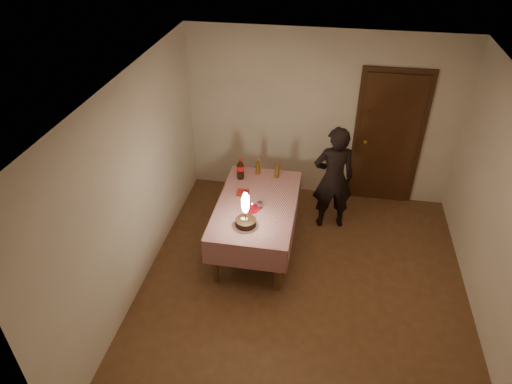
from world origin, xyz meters
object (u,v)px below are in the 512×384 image
amber_bottle_right (277,170)px  photographer (333,178)px  clear_cup (260,205)px  dining_table (257,209)px  cola_bottle (240,169)px  red_cup (246,196)px  red_plate (251,209)px  amber_bottle_left (258,167)px  birthday_cake (246,217)px

amber_bottle_right → photographer: photographer is taller
clear_cup → photographer: (0.90, 0.79, 0.00)m
dining_table → cola_bottle: cola_bottle is taller
red_cup → clear_cup: size_ratio=1.11×
red_plate → amber_bottle_left: amber_bottle_left is taller
red_cup → amber_bottle_right: (0.33, 0.59, 0.07)m
cola_bottle → amber_bottle_right: cola_bottle is taller
red_plate → amber_bottle_left: bearing=94.2°
dining_table → red_cup: bearing=157.3°
red_plate → photographer: bearing=39.7°
dining_table → photographer: size_ratio=1.09×
red_plate → amber_bottle_left: 0.86m
amber_bottle_right → photographer: size_ratio=0.16×
red_cup → amber_bottle_right: 0.68m
dining_table → amber_bottle_left: 0.75m
birthday_cake → amber_bottle_left: (-0.06, 1.19, -0.01)m
birthday_cake → cola_bottle: size_ratio=1.50×
birthday_cake → amber_bottle_left: size_ratio=1.87×
red_plate → clear_cup: (0.10, 0.04, 0.04)m
red_cup → photographer: size_ratio=0.06×
amber_bottle_right → clear_cup: bearing=-98.7°
clear_cup → cola_bottle: cola_bottle is taller
birthday_cake → red_plate: 0.36m
dining_table → birthday_cake: (-0.05, -0.48, 0.23)m
dining_table → red_cup: size_ratio=17.20×
red_cup → amber_bottle_left: amber_bottle_left is taller
dining_table → birthday_cake: bearing=-96.2°
amber_bottle_right → photographer: (0.79, 0.04, -0.07)m
red_cup → clear_cup: (0.21, -0.16, -0.01)m
red_plate → amber_bottle_right: amber_bottle_right is taller
dining_table → photographer: bearing=35.9°
dining_table → birthday_cake: size_ratio=3.61×
amber_bottle_right → birthday_cake: bearing=-101.2°
dining_table → cola_bottle: bearing=120.5°
dining_table → photographer: photographer is taller
cola_bottle → photographer: bearing=6.4°
cola_bottle → clear_cup: bearing=-59.5°
cola_bottle → amber_bottle_left: 0.27m
amber_bottle_left → photographer: bearing=-0.8°
birthday_cake → red_cup: birthday_cake is taller
dining_table → amber_bottle_left: (-0.11, 0.71, 0.22)m
dining_table → amber_bottle_right: size_ratio=6.75×
red_plate → amber_bottle_right: (0.22, 0.80, 0.11)m
clear_cup → amber_bottle_right: amber_bottle_right is taller
red_cup → photographer: 1.28m
amber_bottle_left → amber_bottle_right: bearing=-10.6°
clear_cup → photographer: bearing=41.2°
clear_cup → amber_bottle_left: size_ratio=0.35×
dining_table → red_plate: 0.18m
dining_table → amber_bottle_right: (0.17, 0.66, 0.22)m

